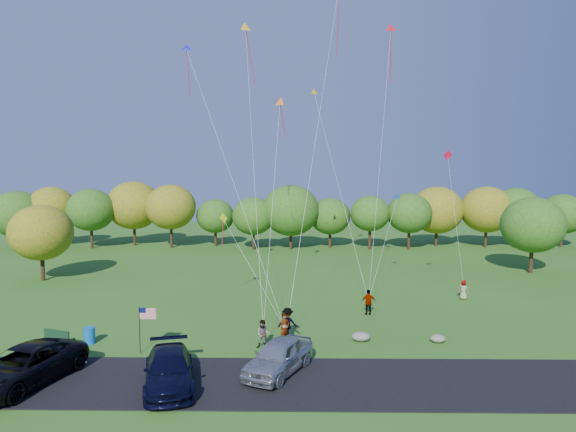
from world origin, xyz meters
The scene contains 17 objects.
ground centered at (0.00, 0.00, 0.00)m, with size 140.00×140.00×0.00m, color #30611B.
asphalt_lane centered at (0.00, -4.00, 0.03)m, with size 44.00×6.00×0.06m, color black.
treeline centered at (3.41, 35.35, 4.62)m, with size 73.96×27.12×8.04m.
minivan_dark centered at (-11.79, -4.50, 0.94)m, with size 2.91×6.31×1.75m, color black.
minivan_navy centered at (-4.88, -4.63, 0.85)m, with size 2.22×5.46×1.58m, color black.
minivan_silver centered at (0.18, -2.98, 0.90)m, with size 1.98×4.92×1.68m, color #A3A7AD.
flyer_a centered at (0.39, 1.37, 0.93)m, with size 0.68×0.44×1.86m, color #4C4C59.
flyer_b centered at (-0.81, 0.67, 0.82)m, with size 0.79×0.62×1.63m, color #4C4C59.
flyer_c centered at (0.55, 2.30, 0.95)m, with size 1.22×0.70×1.89m, color #4C4C59.
flyer_d centered at (6.12, 7.42, 0.89)m, with size 1.05×0.44×1.79m, color #4C4C59.
flyer_e centered at (14.12, 11.73, 0.76)m, with size 0.74×0.48×1.52m, color #4C4C59.
park_bench centered at (-12.63, 0.71, 0.55)m, with size 1.78×0.93×1.02m.
trash_barrel centered at (-11.01, 1.27, 0.49)m, with size 0.65×0.65×0.97m, color #0B5CB1.
flag_assembly centered at (-7.32, -0.15, 1.94)m, with size 0.95×0.62×2.58m.
boulder_near centered at (4.90, 1.95, 0.28)m, with size 1.11×0.87×0.55m, color gray.
boulder_far centered at (9.39, 1.78, 0.24)m, with size 0.90×0.75×0.47m, color gray.
kites_aloft centered at (1.39, 13.97, 19.54)m, with size 20.06×8.33×19.70m.
Camera 1 is at (1.01, -27.66, 10.22)m, focal length 32.00 mm.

